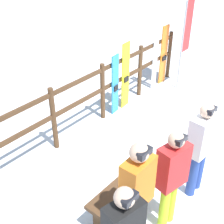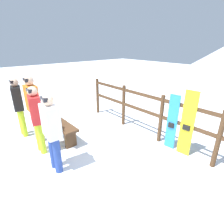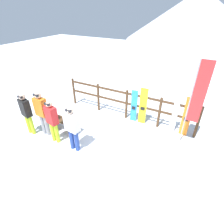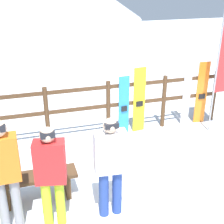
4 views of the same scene
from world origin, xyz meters
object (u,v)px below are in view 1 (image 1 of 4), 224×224
at_px(snowboard_blue, 115,85).
at_px(rental_flag, 188,18).
at_px(snowboard_orange, 164,55).
at_px(person_red, 172,175).
at_px(ski_pair_white, 155,57).
at_px(bench, 124,192).
at_px(snowboard_yellow, 126,76).
at_px(person_orange, 137,192).
at_px(person_white, 201,144).

distance_m(snowboard_blue, rental_flag, 2.42).
distance_m(snowboard_orange, rental_flag, 1.12).
height_order(person_red, ski_pair_white, ski_pair_white).
height_order(bench, rental_flag, rental_flag).
xyz_separation_m(snowboard_orange, rental_flag, (0.11, -0.49, 1.01)).
bearing_deg(snowboard_blue, bench, -138.42).
height_order(snowboard_yellow, rental_flag, rental_flag).
bearing_deg(person_orange, bench, 50.78).
xyz_separation_m(bench, person_white, (1.04, -0.63, 0.57)).
relative_size(snowboard_orange, rental_flag, 0.53).
relative_size(person_white, snowboard_yellow, 1.05).
relative_size(person_red, snowboard_blue, 1.17).
xyz_separation_m(bench, snowboard_yellow, (2.48, 1.87, 0.41)).
distance_m(snowboard_yellow, ski_pair_white, 1.22).
bearing_deg(ski_pair_white, snowboard_blue, -179.87).
distance_m(bench, person_red, 0.87).
distance_m(snowboard_blue, ski_pair_white, 1.59).
xyz_separation_m(person_white, snowboard_orange, (3.06, 2.50, -0.16)).
relative_size(person_white, rental_flag, 0.55).
bearing_deg(rental_flag, person_white, -147.55).
relative_size(person_white, snowboard_blue, 1.18).
bearing_deg(snowboard_yellow, person_orange, -140.61).
bearing_deg(ski_pair_white, person_red, -144.46).
xyz_separation_m(person_white, person_red, (-0.85, 0.00, 0.00)).
height_order(person_white, snowboard_yellow, person_white).
xyz_separation_m(person_orange, ski_pair_white, (4.10, 2.37, -0.17)).
bearing_deg(snowboard_orange, bench, -155.49).
distance_m(person_orange, rental_flag, 5.05).
relative_size(person_orange, snowboard_yellow, 1.12).
relative_size(snowboard_yellow, ski_pair_white, 0.92).
bearing_deg(ski_pair_white, person_white, -136.62).
height_order(person_red, rental_flag, rental_flag).
relative_size(bench, person_orange, 0.74).
bearing_deg(person_white, snowboard_yellow, 60.14).
relative_size(bench, ski_pair_white, 0.77).
bearing_deg(ski_pair_white, bench, -153.11).
bearing_deg(person_white, person_orange, 174.84).
bearing_deg(snowboard_blue, person_red, -127.49).
bearing_deg(snowboard_blue, snowboard_orange, 0.00).
distance_m(person_white, person_red, 0.85).
distance_m(snowboard_blue, snowboard_yellow, 0.38).
relative_size(person_red, ski_pair_white, 0.96).
distance_m(person_white, person_orange, 1.46).
relative_size(person_white, ski_pair_white, 0.97).
bearing_deg(snowboard_orange, snowboard_yellow, -180.00).
height_order(person_white, rental_flag, rental_flag).
distance_m(snowboard_blue, snowboard_orange, 2.00).
bearing_deg(person_red, bench, 106.94).
xyz_separation_m(bench, snowboard_blue, (2.11, 1.87, 0.33)).
bearing_deg(snowboard_blue, person_orange, -136.71).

